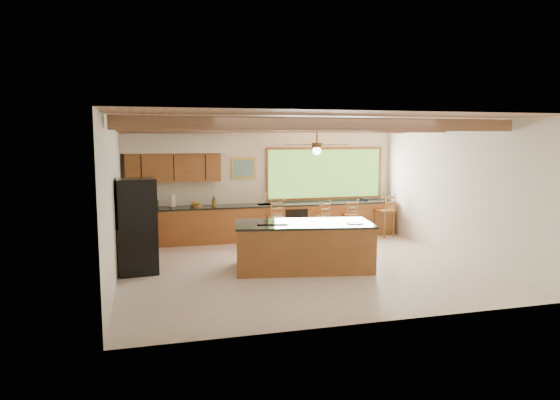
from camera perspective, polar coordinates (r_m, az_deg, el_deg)
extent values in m
plane|color=beige|center=(10.35, 2.40, -7.63)|extent=(7.20, 7.20, 0.00)
cube|color=beige|center=(13.19, -1.83, 2.18)|extent=(7.20, 0.04, 3.00)
cube|color=beige|center=(7.07, 10.42, -2.21)|extent=(7.20, 0.04, 3.00)
cube|color=beige|center=(9.62, -18.46, 0.00)|extent=(0.04, 6.50, 3.00)
cube|color=beige|center=(11.67, 19.55, 1.14)|extent=(0.04, 6.50, 3.00)
cube|color=#906948|center=(10.01, 2.49, 9.22)|extent=(7.20, 6.50, 0.04)
cube|color=#8A6045|center=(8.50, 5.78, 8.62)|extent=(7.10, 0.15, 0.22)
cube|color=#8A6045|center=(10.49, 1.65, 8.36)|extent=(7.10, 0.15, 0.22)
cube|color=#8A6045|center=(12.22, -0.82, 8.18)|extent=(7.10, 0.15, 0.22)
cube|color=brown|center=(12.64, -12.08, 3.63)|extent=(2.30, 0.35, 0.70)
cube|color=beige|center=(12.55, -12.13, 6.35)|extent=(2.60, 0.50, 0.48)
cylinder|color=#FFEABF|center=(12.53, -15.31, 5.21)|extent=(0.10, 0.10, 0.01)
cylinder|color=#FFEABF|center=(12.61, -8.91, 5.38)|extent=(0.10, 0.10, 0.01)
cube|color=#84B540|center=(13.64, 5.17, 3.04)|extent=(3.20, 0.04, 1.30)
cube|color=gold|center=(13.02, -4.16, 3.65)|extent=(0.64, 0.03, 0.54)
cube|color=#457D5A|center=(13.00, -4.15, 3.64)|extent=(0.54, 0.01, 0.44)
cube|color=brown|center=(13.00, -1.46, -2.60)|extent=(7.00, 0.65, 0.88)
cube|color=black|center=(12.93, -1.47, -0.59)|extent=(7.04, 0.69, 0.04)
cube|color=brown|center=(11.11, -16.10, -4.55)|extent=(0.65, 2.35, 0.88)
cube|color=black|center=(11.03, -16.18, -2.21)|extent=(0.69, 2.39, 0.04)
cube|color=black|center=(12.87, 1.92, -2.79)|extent=(0.60, 0.02, 0.78)
cube|color=silver|center=(12.93, -1.47, -0.57)|extent=(0.50, 0.38, 0.03)
cylinder|color=silver|center=(13.10, -1.68, 0.26)|extent=(0.03, 0.03, 0.30)
cylinder|color=silver|center=(12.99, -1.58, 0.78)|extent=(0.03, 0.20, 0.03)
cylinder|color=silver|center=(12.65, -12.19, -0.11)|extent=(0.13, 0.13, 0.32)
cylinder|color=#204019|center=(12.67, -14.47, -0.37)|extent=(0.06, 0.06, 0.22)
cylinder|color=#204019|center=(12.71, -13.82, -0.42)|extent=(0.05, 0.05, 0.18)
cube|color=black|center=(13.84, 9.56, 0.09)|extent=(0.24, 0.22, 0.09)
cube|color=brown|center=(10.09, 2.68, -5.37)|extent=(2.85, 1.68, 0.91)
cube|color=black|center=(10.00, 2.70, -2.71)|extent=(2.90, 1.73, 0.04)
cube|color=black|center=(9.92, -0.97, -2.60)|extent=(0.67, 0.57, 0.02)
cylinder|color=silver|center=(10.00, 8.55, -2.61)|extent=(0.33, 0.33, 0.02)
cube|color=black|center=(10.08, -16.05, -2.89)|extent=(0.79, 0.77, 1.86)
cube|color=silver|center=(10.08, -13.99, -2.82)|extent=(0.03, 0.05, 1.71)
cube|color=brown|center=(12.54, -0.53, -1.88)|extent=(0.40, 0.40, 0.04)
cylinder|color=brown|center=(12.41, -1.04, -3.60)|extent=(0.04, 0.04, 0.65)
cylinder|color=brown|center=(12.49, 0.36, -3.53)|extent=(0.04, 0.04, 0.65)
cylinder|color=brown|center=(12.71, -1.39, -3.34)|extent=(0.04, 0.04, 0.65)
cylinder|color=brown|center=(12.79, -0.02, -3.28)|extent=(0.04, 0.04, 0.65)
cube|color=brown|center=(13.20, 8.02, -1.66)|extent=(0.38, 0.38, 0.04)
cylinder|color=brown|center=(13.06, 7.65, -3.20)|extent=(0.04, 0.04, 0.62)
cylinder|color=brown|center=(13.18, 8.85, -3.13)|extent=(0.04, 0.04, 0.62)
cylinder|color=brown|center=(13.33, 7.16, -2.98)|extent=(0.04, 0.04, 0.62)
cylinder|color=brown|center=(13.45, 8.34, -2.92)|extent=(0.04, 0.04, 0.62)
cube|color=brown|center=(12.91, 4.75, -1.84)|extent=(0.46, 0.46, 0.04)
cylinder|color=brown|center=(12.78, 4.34, -3.40)|extent=(0.04, 0.04, 0.61)
cylinder|color=brown|center=(12.88, 5.58, -3.33)|extent=(0.04, 0.04, 0.61)
cylinder|color=brown|center=(13.05, 3.91, -3.18)|extent=(0.04, 0.04, 0.61)
cylinder|color=brown|center=(13.15, 5.12, -3.11)|extent=(0.04, 0.04, 0.61)
cube|color=brown|center=(13.61, 11.89, -1.13)|extent=(0.54, 0.54, 0.04)
cylinder|color=brown|center=(13.44, 11.53, -2.82)|extent=(0.04, 0.04, 0.69)
cylinder|color=brown|center=(13.59, 12.80, -2.74)|extent=(0.04, 0.04, 0.69)
cylinder|color=brown|center=(13.74, 10.91, -2.59)|extent=(0.04, 0.04, 0.69)
cylinder|color=brown|center=(13.89, 12.15, -2.52)|extent=(0.04, 0.04, 0.69)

